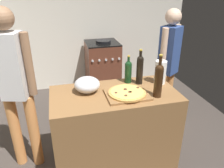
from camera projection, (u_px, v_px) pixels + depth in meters
name	position (u px, v px, depth m)	size (l,w,h in m)	color
ground_plane	(98.00, 128.00, 3.14)	(3.96, 3.55, 0.02)	#3F3833
kitchen_wall_rear	(80.00, 18.00, 3.93)	(3.96, 0.10, 2.60)	silver
counter	(114.00, 130.00, 2.34)	(1.24, 0.64, 0.90)	olive
cutting_board	(127.00, 95.00, 2.09)	(0.40, 0.32, 0.02)	olive
pizza	(127.00, 93.00, 2.09)	(0.36, 0.36, 0.03)	tan
mixing_bowl	(87.00, 85.00, 2.14)	(0.25, 0.25, 0.15)	#B2B2B7
paper_towel_roll	(160.00, 72.00, 2.31)	(0.12, 0.12, 0.25)	white
wine_bottle_amber	(140.00, 68.00, 2.28)	(0.07, 0.07, 0.37)	black
wine_bottle_dark	(128.00, 71.00, 2.32)	(0.07, 0.07, 0.30)	#143819
wine_bottle_green	(159.00, 79.00, 2.01)	(0.08, 0.08, 0.41)	#331E0F
stove	(103.00, 67.00, 4.00)	(0.56, 0.60, 0.97)	brown
person_in_stripes	(15.00, 83.00, 2.12)	(0.39, 0.26, 1.70)	#D88C4C
person_in_red	(168.00, 64.00, 2.85)	(0.33, 0.29, 1.61)	#D88C4C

